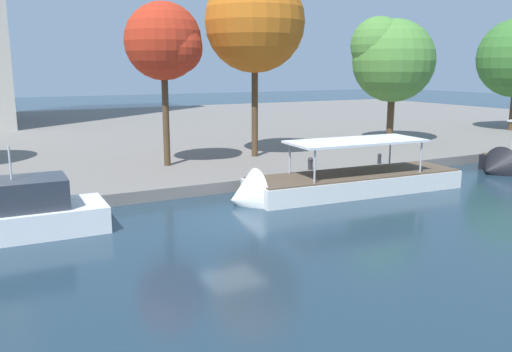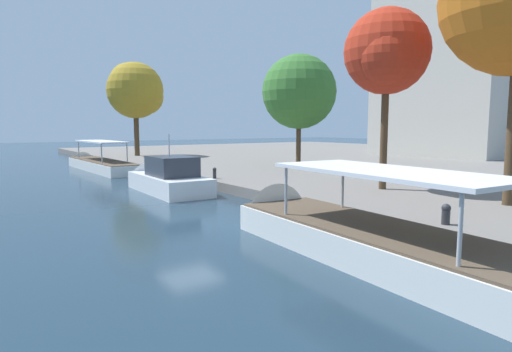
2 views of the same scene
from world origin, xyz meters
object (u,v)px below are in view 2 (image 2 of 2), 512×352
Objects in this scene: mooring_bollard_1 at (446,213)px; tree_4 at (136,90)px; tree_0 at (385,52)px; mooring_bollard_2 at (215,173)px; motor_yacht_1 at (165,182)px; tour_boat_2 at (358,241)px; tour_boat_0 at (99,166)px; tree_1 at (301,92)px.

tree_4 reaches higher than mooring_bollard_1.
tree_4 is (-35.85, -1.30, 0.40)m from tree_0.
mooring_bollard_2 reaches higher than mooring_bollard_1.
motor_yacht_1 is 3.43m from mooring_bollard_2.
tree_0 is (9.73, 5.15, 7.06)m from mooring_bollard_2.
tree_4 reaches higher than mooring_bollard_2.
tree_4 is at bearing -6.50° from tour_boat_2.
tree_4 reaches higher than tour_boat_0.
motor_yacht_1 reaches higher than mooring_bollard_2.
mooring_bollard_1 is 0.07× the size of tree_4.
tour_boat_0 is 1.13× the size of tour_boat_2.
tree_0 is (10.13, 8.53, 7.50)m from motor_yacht_1.
tour_boat_0 is 17.34m from mooring_bollard_2.
tree_4 is at bearing -39.21° from tour_boat_0.
tree_0 is (-7.06, 5.09, 7.06)m from mooring_bollard_1.
tour_boat_0 is at bearing 0.64° from motor_yacht_1.
motor_yacht_1 reaches higher than tour_boat_0.
motor_yacht_1 is 0.76× the size of tree_4.
tour_boat_2 is at bearing -36.13° from tree_1.
mooring_bollard_1 is at bearing -27.88° from tree_1.
mooring_bollard_1 is (33.84, 3.20, 0.70)m from tour_boat_0.
mooring_bollard_2 is at bearing -152.11° from tree_0.
tree_0 is at bearing -138.44° from motor_yacht_1.
tree_4 is at bearing -177.92° from tree_0.
tree_1 is 0.88× the size of tree_4.
tour_boat_0 is 14.06m from tree_4.
tree_4 is at bearing -161.08° from tree_1.
mooring_bollard_1 is at bearing -35.76° from tree_0.
tree_0 is (-6.32, 8.81, 7.67)m from tour_boat_2.
tour_boat_2 is at bearing -101.23° from mooring_bollard_1.
tree_1 is at bearing -32.54° from tour_boat_2.
tour_boat_2 is (16.46, -0.28, -0.16)m from motor_yacht_1.
mooring_bollard_1 is 0.08× the size of tree_1.
tree_0 reaches higher than tree_1.
tree_0 reaches higher than mooring_bollard_2.
tree_0 is 15.45m from tree_1.
mooring_bollard_1 is at bearing -176.18° from tour_boat_0.
motor_yacht_1 reaches higher than tour_boat_2.
tree_1 is (-14.15, 6.14, -0.88)m from tree_0.
tour_boat_2 is at bearing -54.32° from tree_0.
tree_1 reaches higher than tour_boat_0.
motor_yacht_1 is 0.86× the size of tree_1.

